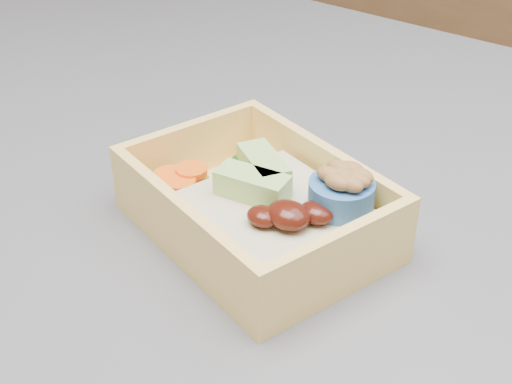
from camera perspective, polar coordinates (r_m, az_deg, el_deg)
The scene contains 1 object.
bento_box at distance 0.48m, azimuth 0.59°, elevation -1.33°, with size 0.20×0.17×0.06m.
Camera 1 is at (0.28, -0.43, 1.22)m, focal length 50.00 mm.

